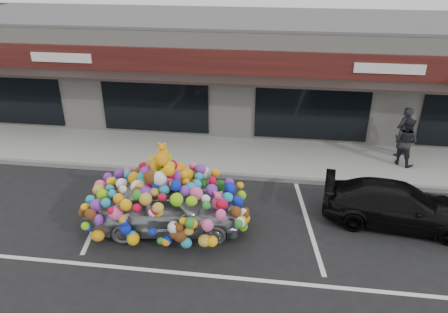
# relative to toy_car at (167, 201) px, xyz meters

# --- Properties ---
(ground) EXTENTS (90.00, 90.00, 0.00)m
(ground) POSITION_rel_toy_car_xyz_m (1.02, 0.53, -0.85)
(ground) COLOR black
(ground) RESTS_ON ground
(shop_building) EXTENTS (24.00, 7.20, 4.31)m
(shop_building) POSITION_rel_toy_car_xyz_m (1.02, 8.97, 1.31)
(shop_building) COLOR beige
(shop_building) RESTS_ON ground
(sidewalk) EXTENTS (26.00, 3.00, 0.15)m
(sidewalk) POSITION_rel_toy_car_xyz_m (1.02, 4.53, -0.78)
(sidewalk) COLOR gray
(sidewalk) RESTS_ON ground
(kerb) EXTENTS (26.00, 0.18, 0.16)m
(kerb) POSITION_rel_toy_car_xyz_m (1.02, 3.03, -0.78)
(kerb) COLOR slate
(kerb) RESTS_ON ground
(parking_stripe_left) EXTENTS (0.73, 4.37, 0.01)m
(parking_stripe_left) POSITION_rel_toy_car_xyz_m (-2.18, 0.73, -0.85)
(parking_stripe_left) COLOR silver
(parking_stripe_left) RESTS_ON ground
(parking_stripe_mid) EXTENTS (0.73, 4.37, 0.01)m
(parking_stripe_mid) POSITION_rel_toy_car_xyz_m (3.82, 0.73, -0.85)
(parking_stripe_mid) COLOR silver
(parking_stripe_mid) RESTS_ON ground
(lane_line) EXTENTS (14.00, 0.12, 0.01)m
(lane_line) POSITION_rel_toy_car_xyz_m (3.02, -1.77, -0.85)
(lane_line) COLOR silver
(lane_line) RESTS_ON ground
(toy_car) EXTENTS (2.94, 4.52, 2.52)m
(toy_car) POSITION_rel_toy_car_xyz_m (0.00, 0.00, 0.00)
(toy_car) COLOR silver
(toy_car) RESTS_ON ground
(black_sedan) EXTENTS (2.11, 4.18, 1.17)m
(black_sedan) POSITION_rel_toy_car_xyz_m (6.22, 1.07, -0.27)
(black_sedan) COLOR black
(black_sedan) RESTS_ON ground
(pedestrian_a) EXTENTS (0.79, 0.76, 1.82)m
(pedestrian_a) POSITION_rel_toy_car_xyz_m (7.22, 5.27, 0.21)
(pedestrian_a) COLOR black
(pedestrian_a) RESTS_ON sidewalk
(pedestrian_b) EXTENTS (1.04, 1.03, 1.70)m
(pedestrian_b) POSITION_rel_toy_car_xyz_m (7.15, 4.57, 0.14)
(pedestrian_b) COLOR black
(pedestrian_b) RESTS_ON sidewalk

